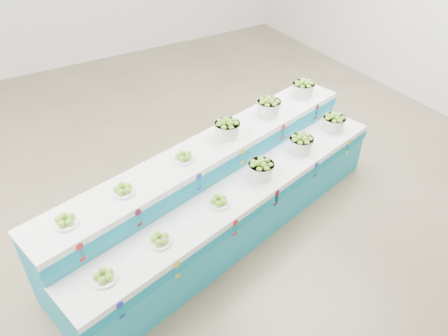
{
  "coord_description": "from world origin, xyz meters",
  "views": [
    {
      "loc": [
        -1.66,
        -4.12,
        3.83
      ],
      "look_at": [
        0.36,
        -0.75,
        0.87
      ],
      "focal_mm": 35.22,
      "sensor_mm": 36.0,
      "label": 1
    }
  ],
  "objects": [
    {
      "name": "ground",
      "position": [
        0.0,
        0.0,
        0.0
      ],
      "size": [
        10.0,
        10.0,
        0.0
      ],
      "primitive_type": "plane",
      "color": "brown",
      "rests_on": "ground"
    },
    {
      "name": "plate_lower_right",
      "position": [
        0.09,
        -1.09,
        0.77
      ],
      "size": [
        0.29,
        0.29,
        0.1
      ],
      "primitive_type": "cylinder",
      "rotation": [
        0.0,
        0.0,
        0.24
      ],
      "color": "white",
      "rests_on": "display_stand"
    },
    {
      "name": "plate_lower_mid",
      "position": [
        -0.68,
        -1.28,
        0.77
      ],
      "size": [
        0.29,
        0.29,
        0.1
      ],
      "primitive_type": "cylinder",
      "rotation": [
        0.0,
        0.0,
        0.24
      ],
      "color": "white",
      "rests_on": "display_stand"
    },
    {
      "name": "basket_lower_mid",
      "position": [
        1.46,
        -0.75,
        0.83
      ],
      "size": [
        0.37,
        0.37,
        0.23
      ],
      "primitive_type": null,
      "rotation": [
        0.0,
        0.0,
        0.24
      ],
      "color": "silver",
      "rests_on": "display_stand"
    },
    {
      "name": "basket_upper_left",
      "position": [
        0.61,
        -0.41,
        1.13
      ],
      "size": [
        0.37,
        0.37,
        0.23
      ],
      "primitive_type": null,
      "rotation": [
        0.0,
        0.0,
        0.24
      ],
      "color": "silver",
      "rests_on": "display_stand"
    },
    {
      "name": "basket_lower_left",
      "position": [
        0.74,
        -0.93,
        0.83
      ],
      "size": [
        0.37,
        0.37,
        0.23
      ],
      "primitive_type": null,
      "rotation": [
        0.0,
        0.0,
        0.24
      ],
      "color": "silver",
      "rests_on": "display_stand"
    },
    {
      "name": "basket_upper_mid",
      "position": [
        1.33,
        -0.23,
        1.13
      ],
      "size": [
        0.37,
        0.37,
        0.23
      ],
      "primitive_type": null,
      "rotation": [
        0.0,
        0.0,
        0.24
      ],
      "color": "silver",
      "rests_on": "display_stand"
    },
    {
      "name": "plate_upper_mid",
      "position": [
        -0.81,
        -0.76,
        1.07
      ],
      "size": [
        0.29,
        0.29,
        0.1
      ],
      "primitive_type": "cylinder",
      "rotation": [
        0.0,
        0.0,
        0.24
      ],
      "color": "white",
      "rests_on": "display_stand"
    },
    {
      "name": "basket_upper_right",
      "position": [
        2.02,
        -0.06,
        1.13
      ],
      "size": [
        0.37,
        0.37,
        0.23
      ],
      "primitive_type": null,
      "rotation": [
        0.0,
        0.0,
        0.24
      ],
      "color": "silver",
      "rests_on": "display_stand"
    },
    {
      "name": "display_stand",
      "position": [
        0.36,
        -0.75,
        0.51
      ],
      "size": [
        4.53,
        2.15,
        1.02
      ],
      "primitive_type": null,
      "rotation": [
        0.0,
        0.0,
        0.24
      ],
      "color": "teal",
      "rests_on": "ground"
    },
    {
      "name": "plate_upper_right",
      "position": [
        -0.04,
        -0.57,
        1.07
      ],
      "size": [
        0.29,
        0.29,
        0.1
      ],
      "primitive_type": "cylinder",
      "rotation": [
        0.0,
        0.0,
        0.24
      ],
      "color": "white",
      "rests_on": "display_stand"
    },
    {
      "name": "basket_lower_right",
      "position": [
        2.15,
        -0.58,
        0.83
      ],
      "size": [
        0.37,
        0.37,
        0.23
      ],
      "primitive_type": null,
      "rotation": [
        0.0,
        0.0,
        0.24
      ],
      "color": "silver",
      "rests_on": "display_stand"
    },
    {
      "name": "plate_lower_left",
      "position": [
        -1.28,
        -1.43,
        0.77
      ],
      "size": [
        0.29,
        0.29,
        0.1
      ],
      "primitive_type": "cylinder",
      "rotation": [
        0.0,
        0.0,
        0.24
      ],
      "color": "white",
      "rests_on": "display_stand"
    },
    {
      "name": "plate_upper_left",
      "position": [
        -1.41,
        -0.91,
        1.07
      ],
      "size": [
        0.29,
        0.29,
        0.1
      ],
      "primitive_type": "cylinder",
      "rotation": [
        0.0,
        0.0,
        0.24
      ],
      "color": "white",
      "rests_on": "display_stand"
    }
  ]
}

